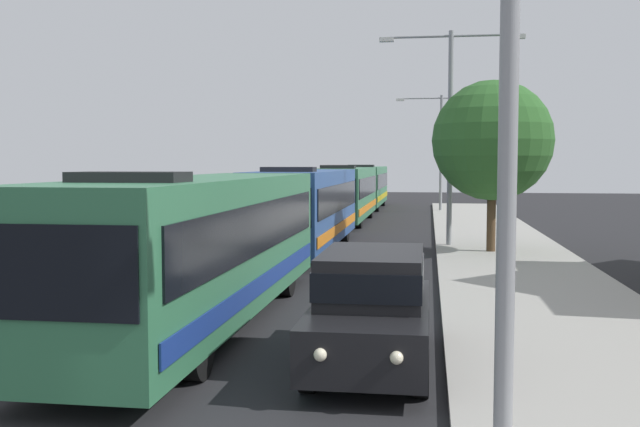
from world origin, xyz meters
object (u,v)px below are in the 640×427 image
Objects in this scene: white_suv at (372,304)px; streetlamp_far at (441,139)px; bus_lead at (203,243)px; roadside_tree at (493,141)px; streetlamp_mid at (450,115)px; box_truck_oncoming at (337,182)px; bus_middle at (346,192)px; bus_fourth_in_line at (365,185)px; bus_second_in_line at (307,206)px.

streetlamp_far reaches higher than white_suv.
bus_lead reaches higher than white_suv.
streetlamp_mid is at bearing 127.23° from roadside_tree.
box_truck_oncoming is 37.43m from roadside_tree.
roadside_tree is at bearing -74.24° from box_truck_oncoming.
bus_middle is (-0.00, 26.14, -0.00)m from bus_lead.
bus_middle is 1.54× the size of streetlamp_far.
bus_lead is 2.63× the size of white_suv.
box_truck_oncoming is 1.01× the size of streetlamp_far.
roadside_tree is (3.15, 15.06, 3.11)m from white_suv.
bus_fourth_in_line is 25.40m from streetlamp_mid.
white_suv is at bearing -95.72° from streetlamp_mid.
bus_lead is 1.59× the size of streetlamp_far.
bus_second_in_line is at bearing 90.00° from bus_lead.
white_suv is 0.76× the size of roadside_tree.
bus_fourth_in_line is 2.50× the size of white_suv.
bus_lead is 1.03× the size of bus_middle.
streetlamp_far is (1.70, 38.01, 3.90)m from white_suv.
bus_second_in_line is at bearing -164.65° from streetlamp_mid.
white_suv is at bearing -76.57° from bus_second_in_line.
bus_fourth_in_line is 27.46m from roadside_tree.
streetlamp_far reaches higher than bus_lead.
bus_lead is 35.95m from streetlamp_far.
streetlamp_mid is 2.61m from roadside_tree.
bus_fourth_in_line is at bearing 104.50° from roadside_tree.
box_truck_oncoming reaches higher than white_suv.
bus_second_in_line is 1.00× the size of bus_middle.
bus_fourth_in_line is at bearing 146.84° from streetlamp_far.
bus_second_in_line and bus_middle have the same top height.
box_truck_oncoming is 0.94× the size of streetlamp_mid.
bus_lead and bus_second_in_line have the same top height.
roadside_tree is at bearing -3.55° from bus_second_in_line.
bus_middle is at bearing -81.56° from box_truck_oncoming.
streetlamp_mid is 21.04m from streetlamp_far.
box_truck_oncoming is at bearing 97.81° from white_suv.
streetlamp_far is (5.40, 9.25, 3.24)m from bus_middle.
streetlamp_far is (5.40, 22.52, 3.24)m from bus_second_in_line.
bus_lead is 1.03× the size of bus_second_in_line.
bus_second_in_line is 35.68m from box_truck_oncoming.
bus_fourth_in_line is 1.41× the size of streetlamp_mid.
bus_middle is at bearing 90.00° from bus_second_in_line.
streetlamp_mid is at bearing -77.61° from bus_fourth_in_line.
box_truck_oncoming is at bearing 98.44° from bus_middle.
box_truck_oncoming is at bearing 109.21° from bus_fourth_in_line.
bus_second_in_line is 1.53× the size of box_truck_oncoming.
bus_middle is 12.78m from bus_fourth_in_line.
bus_middle is 1.44× the size of streetlamp_mid.
streetlamp_far reaches higher than bus_second_in_line.
white_suv is 0.57× the size of streetlamp_mid.
streetlamp_far is at bearing 81.33° from bus_lead.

